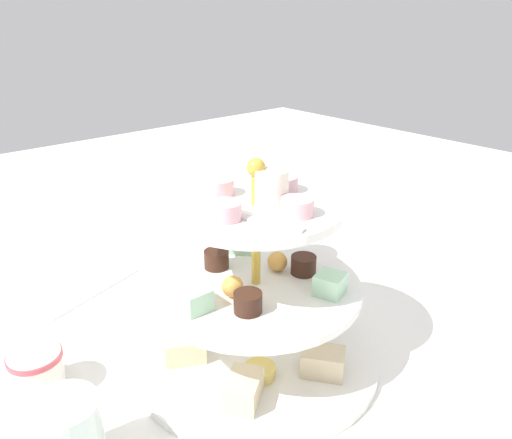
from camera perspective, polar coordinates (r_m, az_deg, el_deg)
ground_plane at (r=0.65m, az=0.00°, el=-15.28°), size 2.40×2.40×0.00m
tiered_serving_stand at (r=0.60m, az=0.03°, el=-9.23°), size 0.30×0.30×0.25m
water_glass_tall_right at (r=0.82m, az=1.59°, el=-1.77°), size 0.07×0.07×0.12m
water_glass_short_left at (r=0.53m, az=-20.34°, el=-22.06°), size 0.06×0.06×0.08m
teacup_with_saucer at (r=0.64m, az=-23.27°, el=-15.54°), size 0.09×0.09×0.05m
butter_knife_left at (r=0.72m, az=23.95°, el=-12.86°), size 0.16×0.09×0.00m
butter_knife_right at (r=0.81m, az=-17.52°, el=-7.76°), size 0.07×0.17×0.00m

